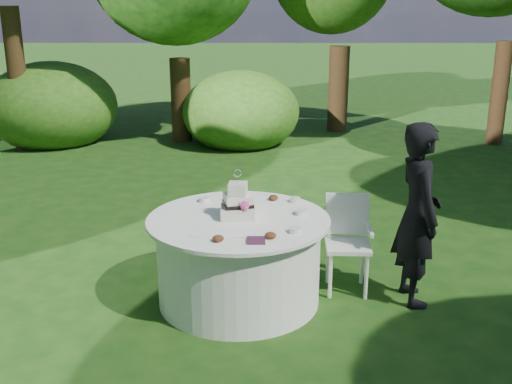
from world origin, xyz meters
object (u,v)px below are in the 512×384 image
at_px(napkins, 256,240).
at_px(cake, 238,204).
at_px(chair, 347,235).
at_px(guest, 418,214).
at_px(table, 239,259).

bearing_deg(napkins, cake, 105.16).
distance_m(napkins, chair, 1.17).
height_order(guest, chair, guest).
xyz_separation_m(napkins, cake, (-0.15, 0.57, 0.10)).
bearing_deg(guest, cake, 84.28).
bearing_deg(guest, napkins, 106.86).
bearing_deg(napkins, table, 105.82).
bearing_deg(chair, cake, -167.05).
relative_size(guest, table, 1.02).
height_order(table, cake, cake).
height_order(cake, chair, cake).
height_order(table, chair, chair).
bearing_deg(chair, table, -165.11).
height_order(napkins, cake, cake).
xyz_separation_m(napkins, guest, (1.37, 0.55, 0.02)).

